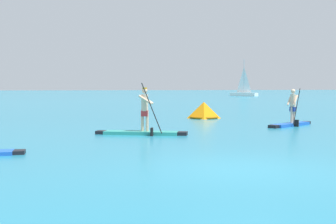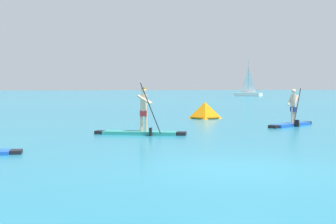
{
  "view_description": "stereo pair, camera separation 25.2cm",
  "coord_description": "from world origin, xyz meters",
  "views": [
    {
      "loc": [
        -4.02,
        -9.46,
        1.83
      ],
      "look_at": [
        0.72,
        10.72,
        0.68
      ],
      "focal_mm": 49.11,
      "sensor_mm": 36.0,
      "label": 1
    },
    {
      "loc": [
        -3.77,
        -9.51,
        1.83
      ],
      "look_at": [
        0.72,
        10.72,
        0.68
      ],
      "focal_mm": 49.11,
      "sensor_mm": 36.0,
      "label": 2
    }
  ],
  "objects": [
    {
      "name": "race_marker_buoy",
      "position": [
        4.01,
        15.71,
        0.41
      ],
      "size": [
        1.72,
        1.72,
        0.95
      ],
      "color": "orange",
      "rests_on": "ground"
    },
    {
      "name": "paddleboarder_mid_center",
      "position": [
        -0.98,
        7.72,
        0.32
      ],
      "size": [
        3.44,
        1.7,
        1.98
      ],
      "rotation": [
        0.0,
        0.0,
        -0.37
      ],
      "color": "teal",
      "rests_on": "ground"
    },
    {
      "name": "paddleboarder_far_right",
      "position": [
        6.43,
        9.95,
        0.33
      ],
      "size": [
        3.01,
        2.14,
        1.76
      ],
      "rotation": [
        0.0,
        0.0,
        3.72
      ],
      "color": "blue",
      "rests_on": "ground"
    },
    {
      "name": "ground",
      "position": [
        0.0,
        0.0,
        0.0
      ],
      "size": [
        440.0,
        440.0,
        0.0
      ],
      "primitive_type": "plane",
      "color": "teal"
    },
    {
      "name": "sailboat_right_horizon",
      "position": [
        30.39,
        73.19,
        0.8
      ],
      "size": [
        4.55,
        5.12,
        7.01
      ],
      "rotation": [
        0.0,
        0.0,
        5.39
      ],
      "color": "white",
      "rests_on": "ground"
    }
  ]
}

